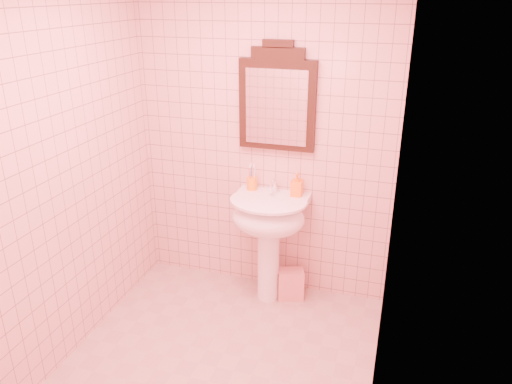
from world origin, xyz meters
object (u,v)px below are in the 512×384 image
(mirror, at_px, (277,101))
(soap_dispenser, at_px, (297,185))
(toothbrush_cup, at_px, (252,183))
(pedestal_sink, at_px, (268,224))
(towel, at_px, (291,284))

(mirror, bearing_deg, soap_dispenser, -20.43)
(mirror, height_order, toothbrush_cup, mirror)
(toothbrush_cup, distance_m, soap_dispenser, 0.36)
(pedestal_sink, relative_size, towel, 3.51)
(towel, bearing_deg, soap_dispenser, 83.49)
(pedestal_sink, xyz_separation_m, toothbrush_cup, (-0.18, 0.15, 0.25))
(towel, bearing_deg, pedestal_sink, -161.72)
(toothbrush_cup, relative_size, soap_dispenser, 1.02)
(mirror, relative_size, towel, 3.23)
(soap_dispenser, relative_size, towel, 0.74)
(toothbrush_cup, bearing_deg, mirror, 15.67)
(soap_dispenser, xyz_separation_m, towel, (-0.01, -0.08, -0.83))
(pedestal_sink, height_order, mirror, mirror)
(soap_dispenser, bearing_deg, toothbrush_cup, 178.91)
(soap_dispenser, bearing_deg, towel, -94.78)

